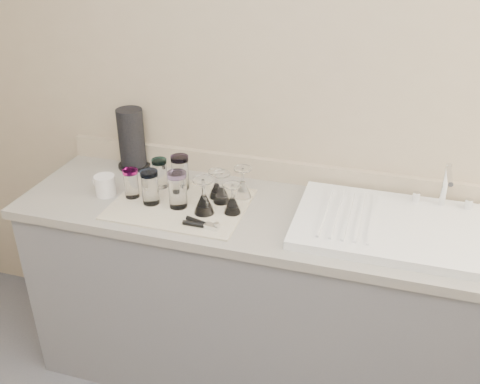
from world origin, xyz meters
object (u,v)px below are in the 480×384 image
(goblet_front_right, at_px, (232,203))
(paper_towel_roll, at_px, (132,139))
(sink_unit, at_px, (404,227))
(tumbler_blue, at_px, (150,187))
(tumbler_lavender, at_px, (178,189))
(goblet_back_right, at_px, (243,187))
(goblet_extra, at_px, (222,192))
(can_opener, at_px, (202,224))
(goblet_front_left, at_px, (204,201))
(tumbler_cyan, at_px, (160,173))
(tumbler_purple, at_px, (180,172))
(tumbler_magenta, at_px, (131,183))
(goblet_back_left, at_px, (217,188))
(white_mug, at_px, (105,185))

(goblet_front_right, distance_m, paper_towel_roll, 0.66)
(sink_unit, distance_m, tumbler_blue, 1.02)
(tumbler_lavender, xyz_separation_m, paper_towel_roll, (-0.36, 0.31, 0.05))
(goblet_back_right, bearing_deg, goblet_extra, -135.70)
(sink_unit, distance_m, can_opener, 0.77)
(tumbler_blue, distance_m, goblet_front_left, 0.24)
(goblet_front_right, bearing_deg, goblet_front_left, -162.64)
(tumbler_lavender, xyz_separation_m, can_opener, (0.15, -0.12, -0.07))
(tumbler_cyan, xyz_separation_m, tumbler_lavender, (0.14, -0.14, 0.01))
(tumbler_purple, xyz_separation_m, tumbler_magenta, (-0.17, -0.13, -0.01))
(goblet_back_left, distance_m, white_mug, 0.48)
(tumbler_purple, bearing_deg, tumbler_cyan, -172.36)
(sink_unit, height_order, tumbler_blue, sink_unit)
(goblet_back_right, height_order, white_mug, goblet_back_right)
(goblet_front_right, relative_size, goblet_extra, 0.96)
(sink_unit, distance_m, tumbler_cyan, 1.04)
(goblet_front_left, distance_m, can_opener, 0.11)
(tumbler_lavender, bearing_deg, tumbler_purple, 108.65)
(sink_unit, height_order, goblet_front_left, sink_unit)
(tumbler_magenta, relative_size, goblet_front_right, 0.99)
(tumbler_blue, height_order, goblet_front_left, goblet_front_left)
(tumbler_magenta, height_order, tumbler_lavender, tumbler_lavender)
(goblet_back_right, height_order, can_opener, goblet_back_right)
(goblet_front_right, bearing_deg, tumbler_lavender, -175.63)
(white_mug, bearing_deg, tumbler_lavender, -2.80)
(tumbler_magenta, distance_m, goblet_back_left, 0.36)
(tumbler_magenta, distance_m, white_mug, 0.13)
(tumbler_blue, bearing_deg, paper_towel_roll, 127.09)
(goblet_extra, distance_m, paper_towel_roll, 0.57)
(tumbler_purple, distance_m, tumbler_magenta, 0.21)
(sink_unit, xyz_separation_m, paper_towel_roll, (-1.25, 0.23, 0.12))
(sink_unit, height_order, goblet_front_right, sink_unit)
(goblet_extra, distance_m, white_mug, 0.51)
(tumbler_cyan, distance_m, goblet_back_right, 0.37)
(white_mug, bearing_deg, goblet_back_left, 12.65)
(tumbler_blue, distance_m, goblet_front_right, 0.35)
(tumbler_cyan, distance_m, goblet_front_left, 0.31)
(can_opener, distance_m, paper_towel_roll, 0.67)
(sink_unit, relative_size, goblet_front_left, 5.45)
(goblet_front_left, bearing_deg, tumbler_lavender, 172.05)
(sink_unit, height_order, paper_towel_roll, paper_towel_roll)
(tumbler_magenta, bearing_deg, goblet_back_left, 16.34)
(goblet_back_right, relative_size, goblet_front_right, 1.06)
(tumbler_blue, height_order, tumbler_lavender, tumbler_lavender)
(tumbler_blue, bearing_deg, tumbler_purple, 66.77)
(tumbler_blue, distance_m, tumbler_lavender, 0.12)
(tumbler_purple, distance_m, goblet_extra, 0.22)
(tumbler_purple, xyz_separation_m, tumbler_blue, (-0.07, -0.16, -0.00))
(tumbler_cyan, height_order, tumbler_magenta, tumbler_cyan)
(tumbler_blue, bearing_deg, goblet_front_left, -2.77)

